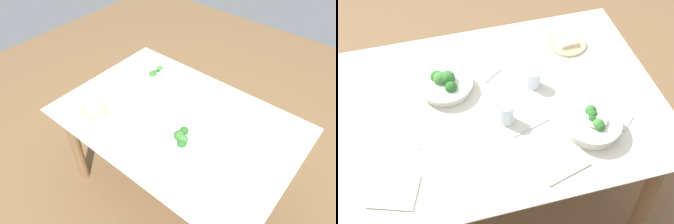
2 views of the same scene
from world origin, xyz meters
TOP-DOWN VIEW (x-y plane):
  - ground_plane at (0.00, 0.00)m, footprint 6.00×6.00m
  - dining_table at (0.00, 0.00)m, footprint 1.49×1.02m
  - broccoli_bowl_far at (-0.15, 0.14)m, footprint 0.24×0.24m
  - broccoli_bowl_near at (0.38, -0.24)m, footprint 0.23×0.23m
  - bread_side_plate at (0.47, 0.29)m, footprint 0.18×0.18m
  - water_glass_center at (0.23, 0.07)m, footprint 0.07×0.07m
  - water_glass_side at (0.06, -0.10)m, footprint 0.06×0.06m
  - fork_by_far_bowl at (0.53, -0.25)m, footprint 0.08×0.07m
  - fork_by_near_bowl at (0.06, 0.16)m, footprint 0.10×0.07m
  - table_knife_left at (-0.37, -0.08)m, footprint 0.14×0.16m
  - table_knife_right at (0.15, -0.16)m, footprint 0.19×0.07m
  - napkin_folded_upper at (0.20, -0.35)m, footprint 0.23×0.20m
  - napkin_folded_lower at (-0.42, -0.32)m, footprint 0.21×0.20m

SIDE VIEW (x-z plane):
  - ground_plane at x=0.00m, z-range 0.00..0.00m
  - dining_table at x=0.00m, z-range 0.27..1.02m
  - table_knife_left at x=-0.37m, z-range 0.75..0.76m
  - table_knife_right at x=0.15m, z-range 0.75..0.76m
  - fork_by_far_bowl at x=0.53m, z-range 0.75..0.76m
  - fork_by_near_bowl at x=0.06m, z-range 0.75..0.76m
  - napkin_folded_upper at x=0.20m, z-range 0.75..0.76m
  - napkin_folded_lower at x=-0.42m, z-range 0.75..0.76m
  - bread_side_plate at x=0.47m, z-range 0.75..0.78m
  - broccoli_bowl_far at x=-0.15m, z-range 0.74..0.83m
  - broccoli_bowl_near at x=0.38m, z-range 0.74..0.83m
  - water_glass_center at x=0.23m, z-range 0.75..0.83m
  - water_glass_side at x=0.06m, z-range 0.75..0.84m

